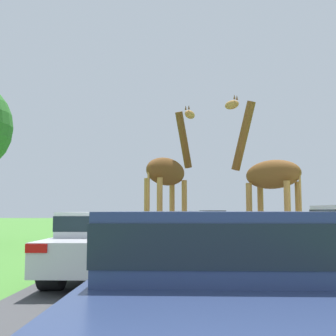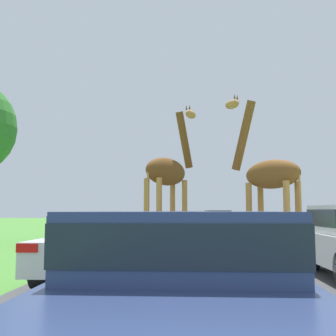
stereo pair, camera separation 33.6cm
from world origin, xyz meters
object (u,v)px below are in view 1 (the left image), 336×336
Objects in this scene: giraffe_near_road at (168,177)px; giraffe_companion at (269,178)px; car_lead_maroon at (212,291)px; car_queue_right at (188,223)px; car_queue_left at (212,221)px; car_verge_right at (109,243)px.

giraffe_companion is (3.06, -0.90, -0.11)m from giraffe_near_road.
giraffe_near_road is 1.26× the size of car_lead_maroon.
car_queue_left is at bearing 73.67° from car_queue_right.
car_queue_right is at bearing 82.37° from car_verge_right.
car_queue_left is (1.75, 24.63, 0.00)m from car_lead_maroon.
car_verge_right is at bearing -69.44° from giraffe_near_road.
giraffe_companion reaches higher than car_queue_right.
car_queue_right is 0.98× the size of car_queue_left.
giraffe_near_road is at bearing -99.52° from car_queue_left.
car_lead_maroon is (0.68, -10.12, -1.76)m from giraffe_near_road.
giraffe_near_road reaches higher than car_verge_right.
car_lead_maroon is at bearing -53.07° from giraffe_near_road.
car_lead_maroon reaches higher than car_verge_right.
giraffe_companion is 15.51m from car_queue_left.
car_verge_right is (-1.08, -4.89, -1.76)m from giraffe_near_road.
giraffe_near_road is 0.98× the size of giraffe_companion.
giraffe_companion reaches higher than car_queue_left.
car_verge_right is at bearing -179.89° from giraffe_companion.
car_queue_left is (-0.63, 15.41, -1.64)m from giraffe_companion.
car_lead_maroon is 0.92× the size of car_queue_left.
giraffe_companion is 9.66m from car_lead_maroon.
car_lead_maroon is at bearing -71.32° from car_verge_right.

